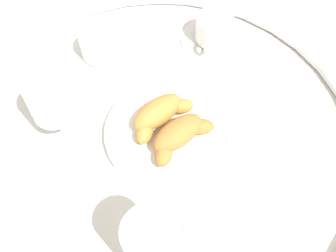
{
  "coord_description": "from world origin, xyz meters",
  "views": [
    {
      "loc": [
        0.07,
        0.38,
        0.61
      ],
      "look_at": [
        -0.01,
        0.01,
        0.03
      ],
      "focal_mm": 42.82,
      "sensor_mm": 36.0,
      "label": 1
    }
  ],
  "objects": [
    {
      "name": "croissant_large",
      "position": [
        -0.0,
        -0.02,
        0.04
      ],
      "size": [
        0.12,
        0.1,
        0.04
      ],
      "color": "#CC893D",
      "rests_on": "pastry_plate"
    },
    {
      "name": "coffee_cup_near",
      "position": [
        -0.16,
        -0.2,
        0.03
      ],
      "size": [
        0.14,
        0.14,
        0.06
      ],
      "color": "white",
      "rests_on": "ground_plane"
    },
    {
      "name": "sugar_packet",
      "position": [
        -0.02,
        0.18,
        0.0
      ],
      "size": [
        0.05,
        0.04,
        0.01
      ],
      "primitive_type": "cube",
      "rotation": [
        0.0,
        0.0,
        -0.1
      ],
      "color": "white",
      "rests_on": "ground_plane"
    },
    {
      "name": "juice_glass_right",
      "position": [
        0.17,
        -0.05,
        0.09
      ],
      "size": [
        0.08,
        0.08,
        0.14
      ],
      "color": "white",
      "rests_on": "ground_plane"
    },
    {
      "name": "juice_glass_left",
      "position": [
        0.06,
        0.22,
        0.09
      ],
      "size": [
        0.08,
        0.08,
        0.14
      ],
      "color": "white",
      "rests_on": "ground_plane"
    },
    {
      "name": "ground_plane",
      "position": [
        0.0,
        0.0,
        0.0
      ],
      "size": [
        2.2,
        2.2,
        0.0
      ],
      "primitive_type": "plane",
      "color": "silver"
    },
    {
      "name": "coffee_cup_far",
      "position": [
        0.08,
        -0.21,
        0.03
      ],
      "size": [
        0.14,
        0.14,
        0.06
      ],
      "color": "white",
      "rests_on": "ground_plane"
    },
    {
      "name": "pastry_plate",
      "position": [
        -0.01,
        0.01,
        0.01
      ],
      "size": [
        0.23,
        0.23,
        0.02
      ],
      "color": "white",
      "rests_on": "ground_plane"
    },
    {
      "name": "table_chrome_rim",
      "position": [
        0.0,
        0.0,
        0.01
      ],
      "size": [
        0.73,
        0.73,
        0.02
      ],
      "primitive_type": "torus",
      "color": "silver",
      "rests_on": "ground_plane"
    },
    {
      "name": "croissant_small",
      "position": [
        -0.03,
        0.03,
        0.04
      ],
      "size": [
        0.12,
        0.1,
        0.04
      ],
      "color": "#BC7A38",
      "rests_on": "pastry_plate"
    }
  ]
}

